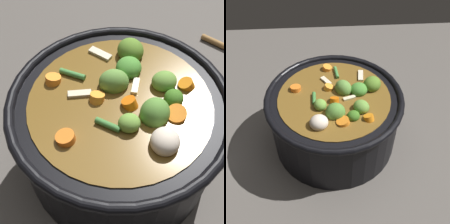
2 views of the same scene
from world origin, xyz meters
TOP-DOWN VIEW (x-y plane):
  - ground_plane at (0.00, 0.00)m, footprint 1.10×1.10m
  - cooking_pot at (0.00, -0.00)m, footprint 0.31×0.31m

SIDE VIEW (x-z plane):
  - ground_plane at x=0.00m, z-range 0.00..0.00m
  - cooking_pot at x=0.00m, z-range -0.01..0.17m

